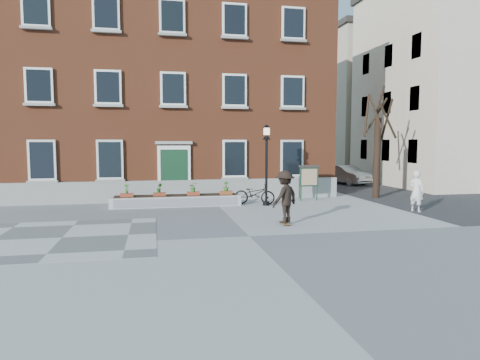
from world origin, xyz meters
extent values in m
plane|color=#97989A|center=(0.00, 0.00, 0.00)|extent=(100.00, 100.00, 0.00)
cube|color=#5C5C5F|center=(-6.00, 1.00, 0.01)|extent=(6.00, 6.00, 0.01)
imported|color=black|center=(1.85, 7.01, 0.53)|extent=(2.14, 1.39, 1.06)
imported|color=#B6B9BB|center=(10.79, 15.58, 0.68)|extent=(2.45, 4.37, 1.36)
imported|color=silver|center=(8.35, 3.37, 0.92)|extent=(0.68, 0.80, 1.84)
cube|color=brown|center=(-2.00, 14.00, 6.00)|extent=(18.00, 10.00, 12.00)
cube|color=gray|center=(-2.00, 8.88, 0.55)|extent=(18.00, 0.24, 1.10)
cube|color=#A3A39E|center=(-2.00, 8.75, 0.10)|extent=(2.60, 0.80, 0.20)
cube|color=#A3A39D|center=(-2.00, 8.90, 0.30)|extent=(2.20, 0.50, 0.20)
cube|color=white|center=(-2.00, 8.92, 1.65)|extent=(1.70, 0.12, 2.50)
cube|color=#143820|center=(-2.00, 8.87, 1.55)|extent=(1.40, 0.06, 2.30)
cube|color=#9C9C97|center=(-2.00, 8.88, 3.05)|extent=(1.90, 0.25, 0.15)
cube|color=silver|center=(-8.40, 8.90, 2.20)|extent=(1.30, 0.10, 2.00)
cube|color=black|center=(-8.40, 8.85, 2.20)|extent=(1.08, 0.04, 1.78)
cube|color=gray|center=(-8.40, 8.84, 1.14)|extent=(1.44, 0.20, 0.12)
cube|color=white|center=(-8.40, 8.90, 5.80)|extent=(1.30, 0.10, 1.70)
cube|color=black|center=(-8.40, 8.85, 5.80)|extent=(1.08, 0.04, 1.48)
cube|color=#999A95|center=(-8.40, 8.84, 4.89)|extent=(1.44, 0.20, 0.12)
cube|color=white|center=(-8.40, 8.90, 9.40)|extent=(1.30, 0.10, 1.70)
cube|color=black|center=(-8.40, 8.85, 9.40)|extent=(1.08, 0.04, 1.48)
cube|color=gray|center=(-8.40, 8.84, 8.49)|extent=(1.44, 0.20, 0.12)
cube|color=silver|center=(-5.20, 8.90, 2.20)|extent=(1.30, 0.10, 2.00)
cube|color=black|center=(-5.20, 8.85, 2.20)|extent=(1.08, 0.04, 1.78)
cube|color=gray|center=(-5.20, 8.84, 1.14)|extent=(1.44, 0.20, 0.12)
cube|color=white|center=(-5.20, 8.90, 5.80)|extent=(1.30, 0.10, 1.70)
cube|color=black|center=(-5.20, 8.85, 5.80)|extent=(1.08, 0.04, 1.48)
cube|color=#A2A19C|center=(-5.20, 8.84, 4.89)|extent=(1.44, 0.20, 0.12)
cube|color=silver|center=(-5.20, 8.90, 9.40)|extent=(1.30, 0.10, 1.70)
cube|color=black|center=(-5.20, 8.85, 9.40)|extent=(1.08, 0.04, 1.48)
cube|color=#A7A7A2|center=(-5.20, 8.84, 8.49)|extent=(1.44, 0.20, 0.12)
cube|color=white|center=(-2.00, 8.90, 5.80)|extent=(1.30, 0.10, 1.70)
cube|color=black|center=(-2.00, 8.85, 5.80)|extent=(1.08, 0.04, 1.48)
cube|color=#A7A6A1|center=(-2.00, 8.84, 4.89)|extent=(1.44, 0.20, 0.12)
cube|color=white|center=(-2.00, 8.90, 9.40)|extent=(1.30, 0.10, 1.70)
cube|color=black|center=(-2.00, 8.85, 9.40)|extent=(1.08, 0.04, 1.48)
cube|color=gray|center=(-2.00, 8.84, 8.49)|extent=(1.44, 0.20, 0.12)
cube|color=white|center=(1.20, 8.90, 2.20)|extent=(1.30, 0.10, 2.00)
cube|color=black|center=(1.20, 8.85, 2.20)|extent=(1.08, 0.04, 1.78)
cube|color=gray|center=(1.20, 8.84, 1.14)|extent=(1.44, 0.20, 0.12)
cube|color=white|center=(1.20, 8.90, 5.80)|extent=(1.30, 0.10, 1.70)
cube|color=black|center=(1.20, 8.85, 5.80)|extent=(1.08, 0.04, 1.48)
cube|color=#ACACA7|center=(1.20, 8.84, 4.89)|extent=(1.44, 0.20, 0.12)
cube|color=white|center=(1.20, 8.90, 9.40)|extent=(1.30, 0.10, 1.70)
cube|color=black|center=(1.20, 8.85, 9.40)|extent=(1.08, 0.04, 1.48)
cube|color=#9D9C98|center=(1.20, 8.84, 8.49)|extent=(1.44, 0.20, 0.12)
cube|color=silver|center=(4.40, 8.90, 2.20)|extent=(1.30, 0.10, 2.00)
cube|color=black|center=(4.40, 8.85, 2.20)|extent=(1.08, 0.04, 1.78)
cube|color=#ACADA7|center=(4.40, 8.84, 1.14)|extent=(1.44, 0.20, 0.12)
cube|color=white|center=(4.40, 8.90, 5.80)|extent=(1.30, 0.10, 1.70)
cube|color=black|center=(4.40, 8.85, 5.80)|extent=(1.08, 0.04, 1.48)
cube|color=gray|center=(4.40, 8.84, 4.89)|extent=(1.44, 0.20, 0.12)
cube|color=white|center=(4.40, 8.90, 9.40)|extent=(1.30, 0.10, 1.70)
cube|color=black|center=(4.40, 8.85, 9.40)|extent=(1.08, 0.04, 1.48)
cube|color=gray|center=(4.40, 8.84, 8.49)|extent=(1.44, 0.20, 0.12)
cube|color=silver|center=(-2.00, 7.20, 0.25)|extent=(6.20, 1.10, 0.50)
cube|color=#BDBDBD|center=(-2.00, 6.64, 0.25)|extent=(5.80, 0.02, 0.40)
cube|color=black|center=(-2.00, 7.20, 0.50)|extent=(5.80, 0.90, 0.06)
cube|color=maroon|center=(-4.30, 6.95, 0.60)|extent=(0.60, 0.25, 0.20)
imported|color=#286B20|center=(-4.30, 6.95, 0.92)|extent=(0.24, 0.24, 0.45)
cube|color=maroon|center=(-2.80, 6.95, 0.60)|extent=(0.60, 0.25, 0.20)
imported|color=#245E1C|center=(-2.80, 6.95, 0.92)|extent=(0.25, 0.25, 0.45)
cube|color=maroon|center=(-1.20, 6.95, 0.60)|extent=(0.60, 0.25, 0.20)
imported|color=#306F21|center=(-1.20, 6.95, 0.92)|extent=(0.40, 0.40, 0.45)
cube|color=brown|center=(0.40, 6.95, 0.60)|extent=(0.60, 0.25, 0.20)
imported|color=#32631D|center=(0.40, 6.95, 0.92)|extent=(0.25, 0.25, 0.45)
cylinder|color=black|center=(9.00, 8.00, 2.20)|extent=(0.36, 0.36, 4.40)
cylinder|color=black|center=(9.51, 8.00, 4.29)|extent=(0.12, 1.12, 2.23)
cylinder|color=#312315|center=(9.17, 8.52, 4.55)|extent=(1.18, 0.49, 1.97)
cylinder|color=#322216|center=(8.51, 8.36, 4.55)|extent=(0.88, 1.14, 2.35)
cylinder|color=#302015|center=(8.70, 7.78, 4.73)|extent=(0.60, 0.77, 1.90)
cylinder|color=black|center=(9.20, 7.37, 4.24)|extent=(1.39, 0.55, 1.95)
cylinder|color=#311E15|center=(9.16, 8.13, 5.37)|extent=(0.43, 0.48, 1.58)
cube|color=#333335|center=(12.00, 18.00, 0.00)|extent=(8.00, 36.00, 0.01)
cube|color=beige|center=(18.00, 14.00, 7.00)|extent=(10.00, 11.00, 14.00)
cube|color=#C1B59C|center=(18.00, 26.00, 6.50)|extent=(10.00, 11.00, 13.00)
cube|color=#37332F|center=(18.00, 26.00, 13.25)|extent=(10.40, 11.40, 0.50)
cube|color=black|center=(13.04, 10.80, 2.50)|extent=(0.08, 1.00, 1.50)
cube|color=black|center=(13.04, 14.00, 2.50)|extent=(0.08, 1.00, 1.50)
cube|color=black|center=(13.04, 17.20, 2.50)|extent=(0.08, 1.00, 1.50)
cube|color=black|center=(13.04, 10.80, 5.80)|extent=(0.08, 1.00, 1.50)
cube|color=black|center=(13.04, 14.00, 5.80)|extent=(0.08, 1.00, 1.50)
cube|color=black|center=(13.04, 17.20, 5.80)|extent=(0.08, 1.00, 1.50)
cube|color=black|center=(13.04, 10.80, 9.00)|extent=(0.08, 1.00, 1.50)
cube|color=black|center=(13.04, 14.00, 9.00)|extent=(0.08, 1.00, 1.50)
cube|color=black|center=(13.04, 17.20, 9.00)|extent=(0.08, 1.00, 1.50)
cylinder|color=black|center=(2.32, 6.51, 0.10)|extent=(0.32, 0.32, 0.20)
cylinder|color=black|center=(2.32, 6.51, 1.60)|extent=(0.12, 0.12, 3.20)
cone|color=black|center=(2.32, 6.51, 3.35)|extent=(0.40, 0.40, 0.30)
cube|color=beige|center=(2.32, 6.51, 3.60)|extent=(0.24, 0.24, 0.34)
cone|color=black|center=(2.32, 6.51, 3.85)|extent=(0.40, 0.40, 0.16)
cylinder|color=#1B3725|center=(4.52, 7.75, 0.90)|extent=(0.08, 0.08, 1.80)
cylinder|color=#193325|center=(5.42, 7.75, 0.90)|extent=(0.08, 0.08, 1.80)
cube|color=#172F24|center=(4.97, 7.75, 1.25)|extent=(1.00, 0.10, 1.00)
cube|color=#C8B781|center=(4.97, 7.69, 1.25)|extent=(0.85, 0.02, 0.85)
cube|color=#35302E|center=(4.97, 7.75, 1.82)|extent=(1.10, 0.16, 0.10)
cube|color=brown|center=(1.75, 1.70, 0.06)|extent=(0.22, 0.78, 0.03)
cylinder|color=black|center=(1.66, 1.42, 0.03)|extent=(0.03, 0.05, 0.05)
cylinder|color=black|center=(1.84, 1.42, 0.03)|extent=(0.03, 0.05, 0.05)
cylinder|color=black|center=(1.66, 1.98, 0.03)|extent=(0.03, 0.05, 0.05)
cylinder|color=black|center=(1.84, 1.98, 0.03)|extent=(0.03, 0.05, 0.05)
imported|color=black|center=(1.75, 1.70, 1.06)|extent=(1.46, 1.32, 1.96)
camera|label=1|loc=(-3.05, -13.50, 3.11)|focal=32.00mm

